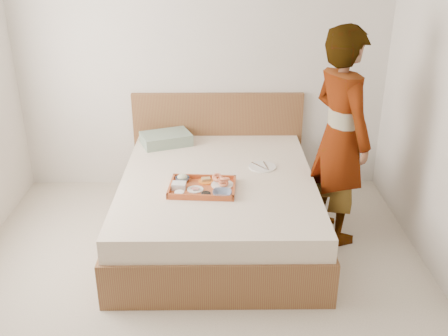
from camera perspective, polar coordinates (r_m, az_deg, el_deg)
ground at (r=3.58m, az=-3.15°, el=-15.58°), size 3.50×4.00×0.01m
wall_back at (r=4.86m, az=-2.54°, el=12.40°), size 3.50×0.01×2.60m
bed at (r=4.26m, az=-0.69°, el=-4.18°), size 1.65×2.00×0.53m
headboard at (r=5.06m, az=-0.69°, el=3.16°), size 1.65×0.06×0.95m
pillow at (r=4.82m, az=-6.50°, el=3.27°), size 0.52×0.44×0.11m
tray at (r=3.92m, az=-2.44°, el=-2.14°), size 0.53×0.40×0.05m
prawn_plate at (r=3.96m, az=-0.18°, el=-1.89°), size 0.19×0.19×0.01m
navy_bowl_big at (r=3.80m, az=-0.21°, el=-2.85°), size 0.15×0.15×0.03m
sauce_dish at (r=3.80m, az=-2.02°, el=-2.98°), size 0.08×0.08×0.03m
meat_plate at (r=3.90m, az=-3.23°, el=-2.41°), size 0.13×0.13×0.01m
bread_plate at (r=4.02m, az=-2.01°, el=-1.48°), size 0.13×0.13×0.01m
salad_bowl at (r=4.04m, az=-4.67°, el=-1.24°), size 0.12×0.12×0.03m
plastic_tub at (r=3.92m, az=-5.06°, el=-1.97°), size 0.11×0.09×0.05m
cheese_round at (r=3.83m, az=-5.01°, el=-2.83°), size 0.08×0.08×0.03m
dinner_plate at (r=4.32m, az=4.31°, el=0.14°), size 0.29×0.29×0.01m
person at (r=4.12m, az=12.87°, el=3.42°), size 0.63×0.75×1.74m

